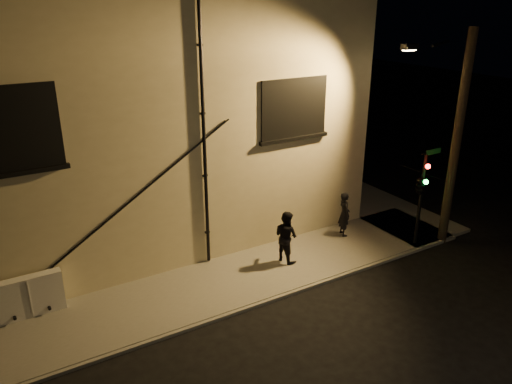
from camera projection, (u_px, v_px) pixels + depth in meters
ground at (302, 290)px, 15.52m from camera, size 90.00×90.00×0.00m
sidewalk at (262, 227)px, 19.59m from camera, size 21.00×16.00×0.12m
building at (111, 108)px, 19.67m from camera, size 16.20×12.23×8.80m
utility_cabinet at (29, 296)px, 13.87m from camera, size 1.84×0.31×1.21m
pedestrian_a at (344, 214)px, 18.53m from camera, size 0.56×0.70×1.69m
pedestrian_b at (286, 236)px, 16.70m from camera, size 0.86×1.00×1.79m
traffic_signal at (421, 184)px, 17.17m from camera, size 1.14×2.03×3.50m
streetlamp_pole at (454, 137)px, 17.12m from camera, size 2.04×1.40×7.62m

